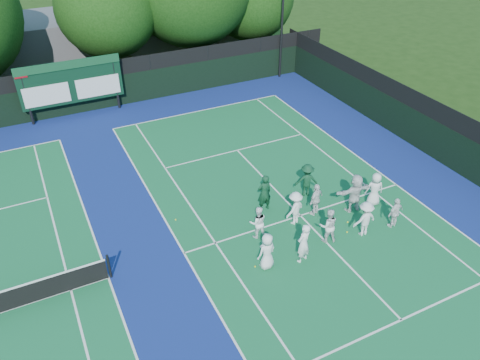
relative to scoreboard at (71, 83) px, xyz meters
name	(u,v)px	position (x,y,z in m)	size (l,w,h in m)	color
ground	(313,229)	(7.01, -15.59, -2.19)	(120.00, 120.00, 0.00)	#1A330E
court_apron	(172,257)	(1.01, -14.59, -2.19)	(34.00, 32.00, 0.01)	navy
near_court	(300,216)	(7.01, -14.59, -2.18)	(11.05, 23.85, 0.01)	#135D32
back_fence	(89,90)	(1.01, 0.41, -0.83)	(34.00, 0.08, 3.00)	black
divider_fence_right	(456,145)	(16.01, -14.59, -0.83)	(0.08, 32.00, 3.00)	black
scoreboard	(71,83)	(0.00, 0.00, 0.00)	(6.00, 0.21, 3.55)	black
clubhouse	(120,36)	(5.01, 8.41, -0.19)	(18.00, 6.00, 4.00)	#55555A
tree_c	(109,9)	(3.67, 3.99, 2.96)	(6.61, 6.61, 8.63)	black
tennis_ball_0	(255,267)	(3.72, -16.53, -2.16)	(0.07, 0.07, 0.07)	yellow
tennis_ball_1	(357,192)	(10.36, -14.30, -2.16)	(0.07, 0.07, 0.07)	yellow
tennis_ball_2	(348,222)	(8.59, -15.91, -2.16)	(0.07, 0.07, 0.07)	yellow
tennis_ball_3	(176,220)	(1.94, -12.44, -2.16)	(0.07, 0.07, 0.07)	yellow
tennis_ball_5	(347,232)	(8.16, -16.44, -2.16)	(0.07, 0.07, 0.07)	yellow
player_front_0	(267,251)	(4.13, -16.69, -1.40)	(0.77, 0.50, 1.58)	white
player_front_1	(304,243)	(5.54, -17.01, -1.31)	(0.65, 0.42, 1.77)	white
player_front_2	(328,225)	(7.09, -16.44, -1.40)	(0.77, 0.60, 1.57)	silver
player_front_3	(365,219)	(8.68, -16.78, -1.38)	(1.05, 0.60, 1.62)	silver
player_front_4	(395,213)	(10.17, -16.94, -1.46)	(0.85, 0.35, 1.45)	silver
player_back_0	(258,222)	(4.66, -14.97, -1.44)	(0.73, 0.57, 1.50)	white
player_back_1	(295,208)	(6.50, -14.86, -1.40)	(1.02, 0.59, 1.58)	white
player_back_2	(316,199)	(7.66, -14.73, -1.41)	(0.92, 0.38, 1.57)	silver
player_back_3	(355,193)	(9.34, -15.25, -1.26)	(1.72, 0.55, 1.85)	silver
player_back_4	(375,189)	(10.44, -15.28, -1.37)	(0.80, 0.52, 1.63)	silver
coach_left	(264,193)	(5.79, -13.45, -1.28)	(0.66, 0.43, 1.81)	#0F3820
coach_right	(307,180)	(8.08, -13.33, -1.37)	(1.07, 0.61, 1.65)	#0F3921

